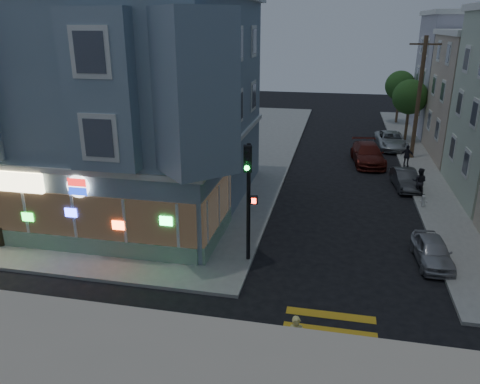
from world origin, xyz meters
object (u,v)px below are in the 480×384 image
(fire_hydrant, at_px, (423,201))
(trash_can, at_px, (0,235))
(utility_pole, at_px, (419,97))
(running_child, at_px, (296,339))
(pedestrian_b, at_px, (407,156))
(parked_car_c, at_px, (368,154))
(traffic_signal, at_px, (248,184))
(street_tree_near, at_px, (410,97))
(street_tree_far, at_px, (400,86))
(parked_car_d, at_px, (391,140))
(parked_car_b, at_px, (405,179))
(pedestrian_a, at_px, (419,182))
(parked_car_a, at_px, (432,251))

(fire_hydrant, relative_size, trash_can, 0.78)
(utility_pole, height_order, running_child, utility_pole)
(utility_pole, xyz_separation_m, fire_hydrant, (-0.70, -10.80, -4.28))
(pedestrian_b, distance_m, parked_car_c, 2.80)
(traffic_signal, bearing_deg, street_tree_near, 55.86)
(street_tree_far, xyz_separation_m, parked_car_d, (-1.50, -10.89, -3.25))
(pedestrian_b, xyz_separation_m, trash_can, (-20.16, -17.21, -0.35))
(street_tree_near, height_order, fire_hydrant, street_tree_near)
(street_tree_far, bearing_deg, fire_hydrant, -92.08)
(street_tree_far, bearing_deg, parked_car_b, -94.03)
(utility_pole, xyz_separation_m, parked_car_c, (-3.40, -2.09, -4.04))
(street_tree_far, height_order, pedestrian_a, street_tree_far)
(utility_pole, height_order, pedestrian_b, utility_pole)
(parked_car_c, xyz_separation_m, trash_can, (-17.46, -17.91, -0.16))
(running_child, height_order, trash_can, running_child)
(pedestrian_b, bearing_deg, parked_car_c, 5.59)
(utility_pole, relative_size, parked_car_a, 2.60)
(trash_can, bearing_deg, parked_car_b, 33.02)
(utility_pole, height_order, parked_car_d, utility_pole)
(utility_pole, relative_size, street_tree_near, 1.70)
(pedestrian_a, distance_m, pedestrian_b, 6.04)
(parked_car_c, bearing_deg, pedestrian_a, -74.36)
(running_child, xyz_separation_m, parked_car_b, (5.23, 17.68, -0.17))
(utility_pole, relative_size, trash_can, 10.00)
(parked_car_d, distance_m, fire_hydrant, 13.93)
(pedestrian_a, distance_m, trash_can, 23.05)
(parked_car_b, xyz_separation_m, parked_car_c, (-2.10, 5.20, 0.15))
(parked_car_a, bearing_deg, utility_pole, 81.90)
(parked_car_d, bearing_deg, pedestrian_a, -91.09)
(running_child, bearing_deg, pedestrian_b, 67.00)
(parked_car_b, distance_m, trash_can, 23.33)
(pedestrian_b, distance_m, parked_car_b, 4.55)
(utility_pole, bearing_deg, pedestrian_b, -104.10)
(pedestrian_a, distance_m, parked_car_d, 11.96)
(running_child, height_order, parked_car_d, running_child)
(pedestrian_b, xyz_separation_m, fire_hydrant, (0.00, -8.01, -0.43))
(street_tree_far, distance_m, parked_car_c, 16.79)
(parked_car_d, bearing_deg, parked_car_c, -115.96)
(pedestrian_a, height_order, parked_car_c, pedestrian_a)
(parked_car_a, distance_m, fire_hydrant, 6.67)
(parked_car_d, relative_size, fire_hydrant, 7.09)
(parked_car_b, relative_size, traffic_signal, 0.70)
(pedestrian_b, relative_size, parked_car_d, 0.32)
(pedestrian_a, bearing_deg, parked_car_a, 101.26)
(parked_car_d, height_order, fire_hydrant, parked_car_d)
(street_tree_near, distance_m, running_child, 31.85)
(parked_car_b, bearing_deg, street_tree_near, 77.85)
(running_child, bearing_deg, trash_can, 152.58)
(running_child, bearing_deg, parked_car_d, 71.17)
(street_tree_far, xyz_separation_m, fire_hydrant, (-0.90, -24.80, -3.42))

